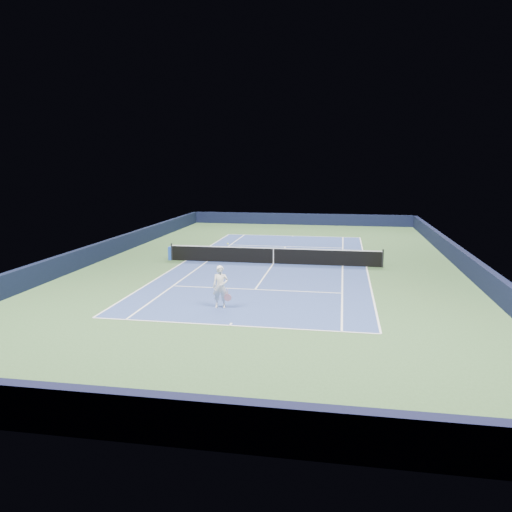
# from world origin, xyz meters

# --- Properties ---
(ground) EXTENTS (40.00, 40.00, 0.00)m
(ground) POSITION_xyz_m (0.00, 0.00, 0.00)
(ground) COLOR #33532D
(ground) RESTS_ON ground
(wall_far) EXTENTS (22.00, 0.35, 1.10)m
(wall_far) POSITION_xyz_m (0.00, 19.82, 0.55)
(wall_far) COLOR black
(wall_far) RESTS_ON ground
(wall_near) EXTENTS (22.00, 0.35, 1.10)m
(wall_near) POSITION_xyz_m (0.00, -19.82, 0.55)
(wall_near) COLOR black
(wall_near) RESTS_ON ground
(wall_right) EXTENTS (0.35, 40.00, 1.10)m
(wall_right) POSITION_xyz_m (10.82, 0.00, 0.55)
(wall_right) COLOR black
(wall_right) RESTS_ON ground
(wall_left) EXTENTS (0.35, 40.00, 1.10)m
(wall_left) POSITION_xyz_m (-10.82, 0.00, 0.55)
(wall_left) COLOR black
(wall_left) RESTS_ON ground
(court_surface) EXTENTS (10.97, 23.77, 0.01)m
(court_surface) POSITION_xyz_m (0.00, 0.00, 0.00)
(court_surface) COLOR navy
(court_surface) RESTS_ON ground
(baseline_far) EXTENTS (10.97, 0.08, 0.00)m
(baseline_far) POSITION_xyz_m (0.00, 11.88, 0.01)
(baseline_far) COLOR white
(baseline_far) RESTS_ON ground
(baseline_near) EXTENTS (10.97, 0.08, 0.00)m
(baseline_near) POSITION_xyz_m (0.00, -11.88, 0.01)
(baseline_near) COLOR white
(baseline_near) RESTS_ON ground
(sideline_doubles_right) EXTENTS (0.08, 23.77, 0.00)m
(sideline_doubles_right) POSITION_xyz_m (5.49, 0.00, 0.01)
(sideline_doubles_right) COLOR white
(sideline_doubles_right) RESTS_ON ground
(sideline_doubles_left) EXTENTS (0.08, 23.77, 0.00)m
(sideline_doubles_left) POSITION_xyz_m (-5.49, 0.00, 0.01)
(sideline_doubles_left) COLOR white
(sideline_doubles_left) RESTS_ON ground
(sideline_singles_right) EXTENTS (0.08, 23.77, 0.00)m
(sideline_singles_right) POSITION_xyz_m (4.12, 0.00, 0.01)
(sideline_singles_right) COLOR white
(sideline_singles_right) RESTS_ON ground
(sideline_singles_left) EXTENTS (0.08, 23.77, 0.00)m
(sideline_singles_left) POSITION_xyz_m (-4.12, 0.00, 0.01)
(sideline_singles_left) COLOR white
(sideline_singles_left) RESTS_ON ground
(service_line_far) EXTENTS (8.23, 0.08, 0.00)m
(service_line_far) POSITION_xyz_m (0.00, 6.40, 0.01)
(service_line_far) COLOR white
(service_line_far) RESTS_ON ground
(service_line_near) EXTENTS (8.23, 0.08, 0.00)m
(service_line_near) POSITION_xyz_m (0.00, -6.40, 0.01)
(service_line_near) COLOR white
(service_line_near) RESTS_ON ground
(center_service_line) EXTENTS (0.08, 12.80, 0.00)m
(center_service_line) POSITION_xyz_m (0.00, 0.00, 0.01)
(center_service_line) COLOR white
(center_service_line) RESTS_ON ground
(center_mark_far) EXTENTS (0.08, 0.30, 0.00)m
(center_mark_far) POSITION_xyz_m (0.00, 11.73, 0.01)
(center_mark_far) COLOR white
(center_mark_far) RESTS_ON ground
(center_mark_near) EXTENTS (0.08, 0.30, 0.00)m
(center_mark_near) POSITION_xyz_m (0.00, -11.73, 0.01)
(center_mark_near) COLOR white
(center_mark_near) RESTS_ON ground
(tennis_net) EXTENTS (12.90, 0.10, 1.07)m
(tennis_net) POSITION_xyz_m (0.00, 0.00, 0.50)
(tennis_net) COLOR black
(tennis_net) RESTS_ON ground
(sponsor_cube) EXTENTS (0.56, 0.46, 0.82)m
(sponsor_cube) POSITION_xyz_m (-6.40, 0.22, 0.41)
(sponsor_cube) COLOR blue
(sponsor_cube) RESTS_ON ground
(tennis_player) EXTENTS (0.83, 1.30, 2.59)m
(tennis_player) POSITION_xyz_m (-0.90, -9.63, 0.89)
(tennis_player) COLOR white
(tennis_player) RESTS_ON ground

